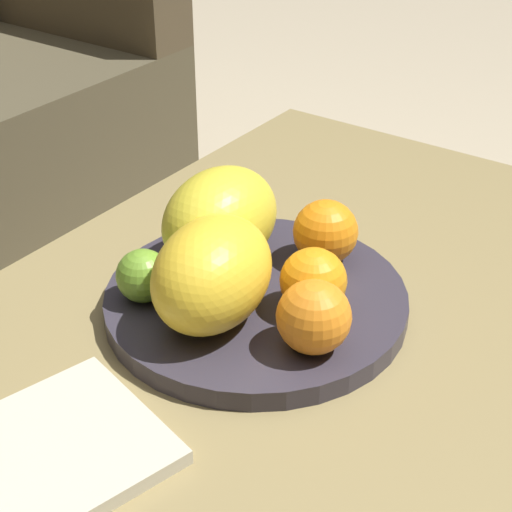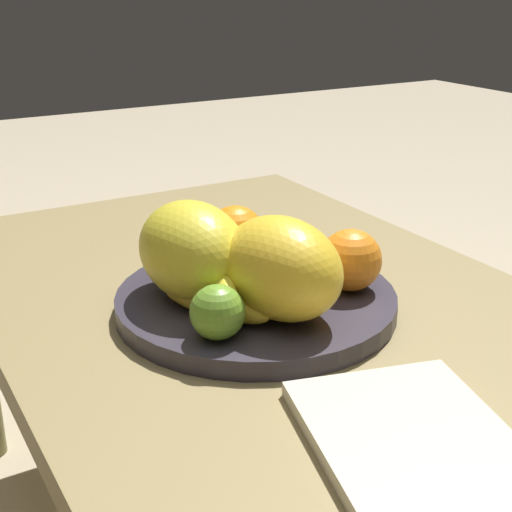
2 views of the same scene
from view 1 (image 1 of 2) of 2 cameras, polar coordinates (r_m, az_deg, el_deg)
The scene contains 10 objects.
coffee_table at distance 0.95m, azimuth -0.35°, elevation -7.98°, with size 1.23×0.70×0.45m.
fruit_bowl at distance 0.96m, azimuth 0.00°, elevation -3.16°, with size 0.36×0.36×0.03m, color #342F3B.
melon_large_front at distance 0.98m, azimuth -2.54°, elevation 2.62°, with size 0.17×0.12×0.12m, color yellow.
melon_smaller_beside at distance 0.88m, azimuth -3.10°, elevation -1.26°, with size 0.17×0.12×0.12m, color yellow.
orange_front at distance 1.00m, azimuth 4.87°, elevation 1.72°, with size 0.08×0.08×0.08m, color orange.
orange_left at distance 0.91m, azimuth 4.06°, elevation -1.77°, with size 0.08×0.08×0.08m, color orange.
orange_right at distance 0.85m, azimuth 3.94°, elevation -4.46°, with size 0.08×0.08×0.08m, color orange.
apple_front at distance 0.94m, azimuth -7.98°, elevation -1.39°, with size 0.06×0.06×0.06m, color olive.
banana_bunch at distance 0.96m, azimuth -3.86°, elevation -0.65°, with size 0.17×0.11×0.06m.
magazine at distance 0.80m, azimuth -15.93°, elevation -14.05°, with size 0.25×0.18×0.02m, color beige.
Camera 1 is at (-0.59, -0.43, 1.02)m, focal length 56.67 mm.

